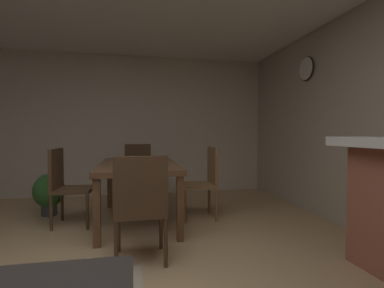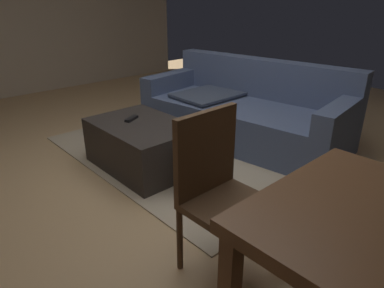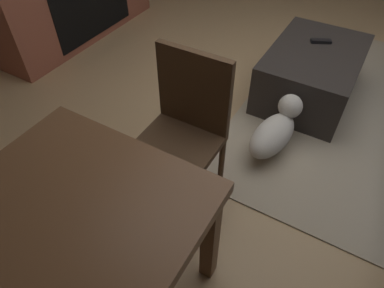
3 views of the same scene
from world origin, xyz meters
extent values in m
plane|color=tan|center=(0.00, 0.00, 0.00)|extent=(9.37, 9.37, 0.00)
cube|color=#B7A893|center=(-3.90, 0.00, 1.26)|extent=(0.12, 6.06, 2.52)
cube|color=tan|center=(-0.44, 0.60, 0.01)|extent=(2.60, 2.00, 0.01)
cube|color=#4C5B7F|center=(-0.25, 1.19, 0.21)|extent=(2.31, 1.24, 0.42)
cube|color=#4C5B7F|center=(-0.30, 1.56, 0.63)|extent=(2.20, 0.50, 0.42)
cube|color=#4C5B7F|center=(0.75, 1.33, 0.52)|extent=(0.31, 0.97, 0.20)
cube|color=#4C5B7F|center=(-1.25, 1.05, 0.52)|extent=(0.31, 0.97, 0.20)
cube|color=#3D475B|center=(-0.69, 1.13, 0.45)|extent=(0.56, 0.81, 0.03)
cube|color=#2D2826|center=(-0.44, 0.01, 0.22)|extent=(0.97, 0.68, 0.43)
cube|color=black|center=(-0.58, -0.01, 0.45)|extent=(0.12, 0.17, 0.02)
cube|color=brown|center=(1.34, 0.02, 0.34)|extent=(0.07, 0.07, 0.68)
cube|color=#513823|center=(0.98, -0.39, 0.43)|extent=(0.44, 0.44, 0.04)
cube|color=#513823|center=(0.78, -0.39, 0.69)|extent=(0.04, 0.44, 0.48)
cylinder|color=#513823|center=(1.18, -0.19, 0.21)|extent=(0.04, 0.04, 0.41)
cylinder|color=#513823|center=(1.18, -0.59, 0.21)|extent=(0.04, 0.04, 0.41)
cylinder|color=#513823|center=(0.78, -0.19, 0.21)|extent=(0.04, 0.04, 0.41)
cylinder|color=#513823|center=(0.78, -0.59, 0.21)|extent=(0.04, 0.04, 0.41)
ellipsoid|color=silver|center=(0.34, -0.02, 0.16)|extent=(0.50, 0.30, 0.23)
sphere|color=silver|center=(0.13, 0.01, 0.29)|extent=(0.17, 0.17, 0.17)
camera|label=1|loc=(-1.60, -0.34, 1.12)|focal=27.28mm
camera|label=2|loc=(2.01, -1.62, 1.49)|focal=32.43mm
camera|label=3|loc=(2.09, 0.35, 1.80)|focal=31.92mm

